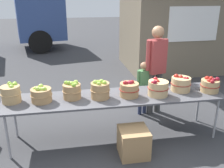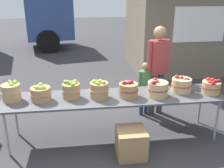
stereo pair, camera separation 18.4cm
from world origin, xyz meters
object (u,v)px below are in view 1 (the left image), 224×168
Objects in this scene: apple_basket_green_1 at (41,94)px; apple_basket_red_2 at (181,84)px; market_table at (115,98)px; apple_basket_red_3 at (210,85)px; apple_basket_red_0 at (129,89)px; produce_crate at (133,142)px; apple_basket_green_0 at (11,93)px; apple_basket_green_2 at (72,91)px; apple_basket_green_3 at (100,90)px; apple_basket_red_1 at (158,88)px; vendor_adult at (156,64)px; child_customer at (143,84)px.

apple_basket_green_1 is 0.96× the size of apple_basket_red_2.
apple_basket_red_3 reaches higher than market_table.
apple_basket_red_0 is 0.75× the size of produce_crate.
apple_basket_red_2 is (2.70, -0.00, -0.01)m from apple_basket_green_0.
apple_basket_green_2 reaches higher than apple_basket_red_0.
apple_basket_green_3 is at bearing -176.84° from apple_basket_red_2.
market_table is 0.70m from apple_basket_red_1.
market_table is 0.70m from apple_basket_green_2.
market_table is 10.98× the size of apple_basket_red_0.
apple_basket_green_0 is 0.98× the size of apple_basket_green_3.
vendor_adult is 1.62× the size of child_customer.
apple_basket_red_2 is 0.77m from vendor_adult.
apple_basket_green_1 is 0.46m from apple_basket_green_2.
apple_basket_green_3 is 1.37m from apple_basket_red_2.
apple_basket_red_1 is 1.08× the size of apple_basket_red_3.
child_customer reaches higher than apple_basket_green_2.
apple_basket_green_0 is 2.40m from child_customer.
apple_basket_red_1 is at bearing -3.33° from apple_basket_green_0.
apple_basket_red_3 is 0.29× the size of child_customer.
apple_basket_red_1 is 0.32× the size of child_customer.
apple_basket_red_1 reaches higher than apple_basket_red_3.
produce_crate is at bearing -33.23° from apple_basket_green_2.
apple_basket_red_1 is 0.79× the size of produce_crate.
apple_basket_green_3 is 0.46m from apple_basket_red_0.
apple_basket_red_1 is 0.91m from vendor_adult.
child_customer reaches higher than apple_basket_green_1.
child_customer is at bearing 17.54° from apple_basket_green_0.
produce_crate is (1.32, -0.52, -0.65)m from apple_basket_green_1.
apple_basket_green_2 is 1.79m from vendor_adult.
market_table is 1.26m from vendor_adult.
child_customer is (-0.24, -0.01, -0.39)m from vendor_adult.
apple_basket_green_0 is 1.80m from apple_basket_red_0.
apple_basket_green_1 is 1.05× the size of apple_basket_green_3.
apple_basket_red_0 is (0.89, -0.07, -0.01)m from apple_basket_green_2.
apple_basket_red_0 is 1.10m from vendor_adult.
apple_basket_red_1 is at bearing -5.13° from apple_basket_red_0.
apple_basket_red_2 is 1.29m from produce_crate.
apple_basket_red_0 is (1.80, -0.09, -0.02)m from apple_basket_green_0.
apple_basket_red_1 is 0.46m from apple_basket_red_2.
apple_basket_red_1 reaches higher than apple_basket_green_1.
apple_basket_green_2 is 0.28× the size of child_customer.
apple_basket_red_0 is (1.35, -0.03, 0.00)m from apple_basket_green_1.
market_table is 0.30m from apple_basket_green_3.
child_customer is (1.83, 0.78, -0.24)m from apple_basket_green_1.
apple_basket_red_1 is at bearing 72.41° from child_customer.
apple_basket_red_0 is 0.30× the size of child_customer.
apple_basket_red_2 is 0.32× the size of child_customer.
apple_basket_green_1 is at bearing 6.78° from child_customer.
apple_basket_green_3 reaches higher than market_table.
apple_basket_green_3 is at bearing 130.19° from produce_crate.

